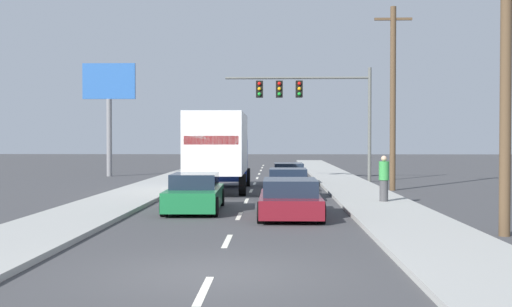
% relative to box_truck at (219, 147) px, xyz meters
% --- Properties ---
extents(ground_plane, '(140.00, 140.00, 0.00)m').
position_rel_box_truck_xyz_m(ground_plane, '(1.49, 6.83, -2.10)').
color(ground_plane, '#3D3D3F').
extents(sidewalk_right, '(2.81, 80.00, 0.14)m').
position_rel_box_truck_xyz_m(sidewalk_right, '(6.44, 1.83, -2.03)').
color(sidewalk_right, '#9E9E99').
rests_on(sidewalk_right, ground_plane).
extents(sidewalk_left, '(2.81, 80.00, 0.14)m').
position_rel_box_truck_xyz_m(sidewalk_left, '(-3.46, 1.83, -2.03)').
color(sidewalk_left, '#9E9E99').
rests_on(sidewalk_left, ground_plane).
extents(lane_markings, '(0.14, 57.00, 0.01)m').
position_rel_box_truck_xyz_m(lane_markings, '(1.49, 3.09, -2.10)').
color(lane_markings, silver).
rests_on(lane_markings, ground_plane).
extents(box_truck, '(2.74, 8.41, 3.64)m').
position_rel_box_truck_xyz_m(box_truck, '(0.00, 0.00, 0.00)').
color(box_truck, white).
rests_on(box_truck, ground_plane).
extents(car_green, '(1.93, 4.46, 1.29)m').
position_rel_box_truck_xyz_m(car_green, '(-0.13, -7.97, -1.51)').
color(car_green, '#196B38').
rests_on(car_green, ground_plane).
extents(car_gray, '(1.89, 4.58, 1.20)m').
position_rel_box_truck_xyz_m(car_gray, '(3.35, 4.29, -1.54)').
color(car_gray, slate).
rests_on(car_gray, ground_plane).
extents(car_navy, '(1.88, 4.17, 1.25)m').
position_rel_box_truck_xyz_m(car_navy, '(3.18, -3.18, -1.54)').
color(car_navy, '#141E4C').
rests_on(car_navy, ground_plane).
extents(car_maroon, '(1.99, 4.61, 1.21)m').
position_rel_box_truck_xyz_m(car_maroon, '(3.11, -9.50, -1.54)').
color(car_maroon, maroon).
rests_on(car_maroon, ground_plane).
extents(traffic_signal_mast, '(8.45, 0.69, 6.62)m').
position_rel_box_truck_xyz_m(traffic_signal_mast, '(4.24, 7.06, 2.89)').
color(traffic_signal_mast, '#595B56').
rests_on(traffic_signal_mast, ground_plane).
extents(utility_pole_near, '(1.80, 0.28, 10.28)m').
position_rel_box_truck_xyz_m(utility_pole_near, '(8.47, -13.41, 3.18)').
color(utility_pole_near, brown).
rests_on(utility_pole_near, ground_plane).
extents(utility_pole_mid, '(1.80, 0.28, 8.85)m').
position_rel_box_truck_xyz_m(utility_pole_mid, '(8.30, 1.02, 2.46)').
color(utility_pole_mid, brown).
rests_on(utility_pole_mid, ground_plane).
extents(roadside_billboard, '(3.53, 0.36, 7.55)m').
position_rel_box_truck_xyz_m(roadside_billboard, '(-8.48, 12.33, 3.18)').
color(roadside_billboard, slate).
rests_on(roadside_billboard, ground_plane).
extents(pedestrian_near_corner, '(0.38, 0.38, 1.71)m').
position_rel_box_truck_xyz_m(pedestrian_near_corner, '(6.72, -5.82, -1.11)').
color(pedestrian_near_corner, '#3F3F42').
rests_on(pedestrian_near_corner, sidewalk_right).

